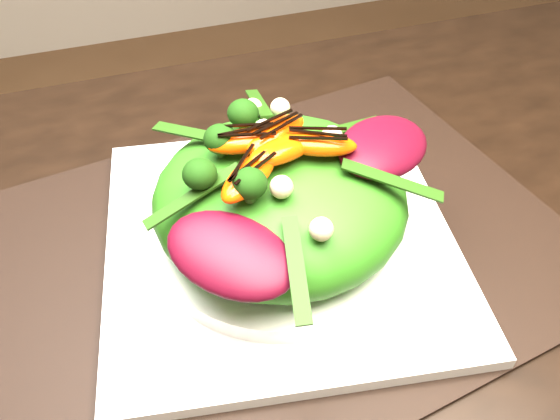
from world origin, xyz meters
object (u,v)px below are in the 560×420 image
object	(u,v)px
plate_base	(280,240)
lettuce_mound	(280,198)
placemat	(280,246)
orange_segment	(254,147)
salad_bowl	(280,229)
dining_table	(341,370)

from	to	relation	value
plate_base	lettuce_mound	distance (m)	0.05
placemat	plate_base	size ratio (longest dim) A/B	1.66
placemat	orange_segment	xyz separation A→B (m)	(-0.02, 0.01, 0.10)
placemat	salad_bowl	xyz separation A→B (m)	(-0.00, 0.00, 0.02)
placemat	salad_bowl	world-z (taller)	salad_bowl
placemat	lettuce_mound	world-z (taller)	lettuce_mound
orange_segment	dining_table	bearing A→B (deg)	-78.02
placemat	lettuce_mound	size ratio (longest dim) A/B	2.37
placemat	lettuce_mound	distance (m)	0.06
plate_base	orange_segment	size ratio (longest dim) A/B	4.86
orange_segment	placemat	bearing A→B (deg)	-34.03
lettuce_mound	salad_bowl	bearing A→B (deg)	-90.00
plate_base	orange_segment	xyz separation A→B (m)	(-0.02, 0.01, 0.10)
salad_bowl	plate_base	bearing A→B (deg)	90.00
plate_base	salad_bowl	distance (m)	0.01
plate_base	salad_bowl	size ratio (longest dim) A/B	1.36
dining_table	salad_bowl	distance (m)	0.13
dining_table	placemat	bearing A→B (deg)	95.04
dining_table	placemat	size ratio (longest dim) A/B	3.29
dining_table	salad_bowl	world-z (taller)	dining_table
dining_table	placemat	xyz separation A→B (m)	(-0.01, 0.12, 0.02)
salad_bowl	orange_segment	size ratio (longest dim) A/B	3.58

